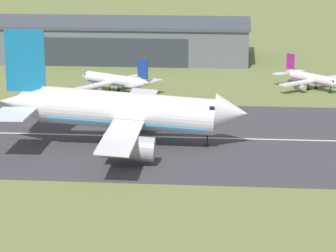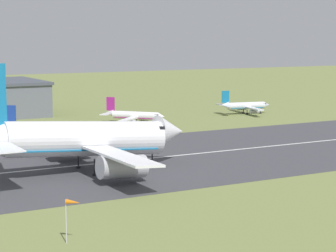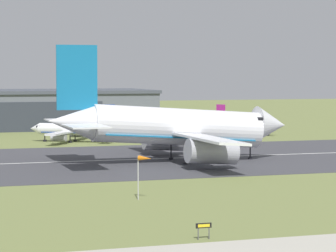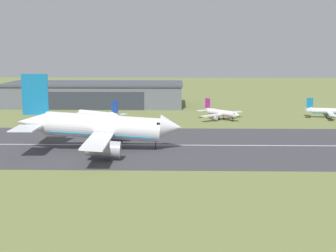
{
  "view_description": "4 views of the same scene",
  "coord_description": "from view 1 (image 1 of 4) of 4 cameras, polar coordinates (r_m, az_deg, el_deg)",
  "views": [
    {
      "loc": [
        24.21,
        -42.43,
        37.14
      ],
      "look_at": [
        12.62,
        79.99,
        6.62
      ],
      "focal_mm": 85.0,
      "sensor_mm": 36.0,
      "label": 1
    },
    {
      "loc": [
        -39.28,
        -19.63,
        25.0
      ],
      "look_at": [
        12.53,
        74.81,
        10.12
      ],
      "focal_mm": 70.0,
      "sensor_mm": 36.0,
      "label": 2
    },
    {
      "loc": [
        -38.88,
        -40.3,
        15.55
      ],
      "look_at": [
        2.03,
        89.61,
        6.58
      ],
      "focal_mm": 85.0,
      "sensor_mm": 36.0,
      "label": 3
    },
    {
      "loc": [
        24.54,
        -30.97,
        27.12
      ],
      "look_at": [
        22.01,
        79.56,
        8.6
      ],
      "focal_mm": 50.0,
      "sensor_mm": 36.0,
      "label": 4
    }
  ],
  "objects": [
    {
      "name": "airplane_parked_east",
      "position": [
        192.49,
        10.3,
        3.36
      ],
      "size": [
        18.25,
        17.93,
        7.61
      ],
      "color": "white",
      "rests_on": "ground_plane"
    },
    {
      "name": "ground_plane",
      "position": [
        101.61,
        -8.85,
        -7.67
      ],
      "size": [
        702.58,
        702.58,
        0.0
      ],
      "primitive_type": "plane",
      "color": "olive"
    },
    {
      "name": "runway_centreline",
      "position": [
        147.23,
        -4.23,
        -0.68
      ],
      "size": [
        416.32,
        0.7,
        0.01
      ],
      "primitive_type": "cube",
      "color": "silver",
      "rests_on": "runway_strip"
    },
    {
      "name": "airplane_landing",
      "position": [
        139.11,
        -3.09,
        1.01
      ],
      "size": [
        44.26,
        48.48,
        20.37
      ],
      "color": "white",
      "rests_on": "ground_plane"
    },
    {
      "name": "runway_strip",
      "position": [
        147.24,
        -4.23,
        -0.7
      ],
      "size": [
        462.58,
        55.36,
        0.06
      ],
      "primitive_type": "cube",
      "color": "#3D3D42",
      "rests_on": "ground_plane"
    },
    {
      "name": "airplane_parked_west",
      "position": [
        185.81,
        -3.87,
        3.28
      ],
      "size": [
        21.05,
        21.45,
        8.71
      ],
      "color": "white",
      "rests_on": "ground_plane"
    },
    {
      "name": "hangar_building",
      "position": [
        237.08,
        -4.27,
        6.23
      ],
      "size": [
        83.37,
        33.47,
        10.91
      ],
      "color": "slate",
      "rests_on": "ground_plane"
    }
  ]
}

